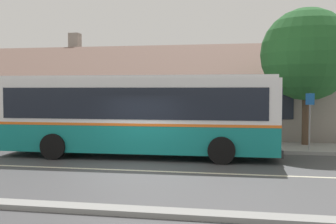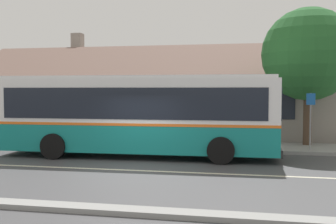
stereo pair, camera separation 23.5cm
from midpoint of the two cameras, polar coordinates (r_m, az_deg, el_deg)
The scene contains 9 objects.
ground_plane at distance 14.23m, azimuth -4.68°, elevation -7.87°, with size 300.00×300.00×0.00m, color #424244.
sidewalk_far at distance 19.98m, azimuth 0.17°, elevation -4.48°, with size 60.00×3.00×0.15m, color gray.
curb_near at distance 9.87m, azimuth -12.64°, elevation -12.50°, with size 60.00×0.50×0.12m, color gray.
lane_divider_stripe at distance 14.23m, azimuth -4.68°, elevation -7.85°, with size 60.00×0.16×0.01m, color beige.
community_building at distance 27.05m, azimuth -1.09°, elevation 1.22°, with size 22.06×9.14×6.55m.
transit_bus at distance 16.95m, azimuth -3.74°, elevation -0.19°, with size 11.18×2.96×3.24m.
bench_by_building at distance 22.90m, azimuth -21.04°, elevation -2.50°, with size 1.52×0.51×0.94m.
street_tree_primary at distance 20.45m, azimuth 18.82°, elevation 7.38°, with size 4.25×4.25×6.44m.
bus_stop_sign at distance 18.59m, azimuth 19.09°, elevation -0.37°, with size 0.36×0.07×2.40m.
Camera 2 is at (4.05, -13.39, 2.69)m, focal length 45.00 mm.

